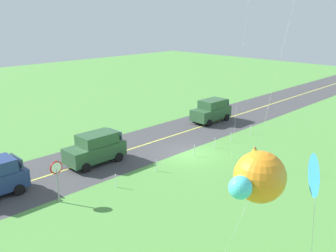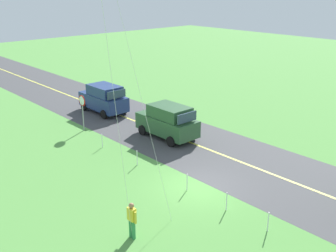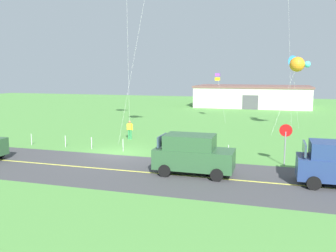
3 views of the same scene
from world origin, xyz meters
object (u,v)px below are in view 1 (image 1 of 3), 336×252
kite_yellow_high (317,176)px  kite_pink_drift (258,178)px  stop_sign (57,174)px  car_parked_west_near (211,110)px  person_adult_near (254,156)px  car_suv_foreground (96,148)px

kite_yellow_high → kite_pink_drift: kite_yellow_high is taller
stop_sign → kite_pink_drift: kite_pink_drift is taller
car_parked_west_near → kite_yellow_high: (20.44, 19.33, 5.57)m
car_parked_west_near → person_adult_near: bearing=53.1°
stop_sign → kite_yellow_high: bearing=86.9°
car_suv_foreground → person_adult_near: 11.45m
car_suv_foreground → car_parked_west_near: (-14.65, -0.92, 0.00)m
car_parked_west_near → stop_sign: stop_sign is taller
car_suv_foreground → stop_sign: size_ratio=1.72×
stop_sign → kite_pink_drift: bearing=84.7°
stop_sign → kite_yellow_high: (0.81, 14.97, 4.92)m
car_parked_west_near → kite_pink_drift: (20.91, 18.00, 5.25)m
kite_yellow_high → stop_sign: bearing=-93.1°
car_suv_foreground → stop_sign: (4.98, 3.45, 0.65)m
kite_yellow_high → kite_pink_drift: size_ratio=1.03×
car_suv_foreground → kite_yellow_high: kite_yellow_high is taller
car_suv_foreground → car_parked_west_near: size_ratio=1.00×
car_parked_west_near → stop_sign: bearing=12.5°
person_adult_near → kite_pink_drift: size_ratio=0.23×
car_suv_foreground → car_parked_west_near: bearing=-176.4°
stop_sign → kite_yellow_high: 15.77m
car_suv_foreground → person_adult_near: size_ratio=2.75×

